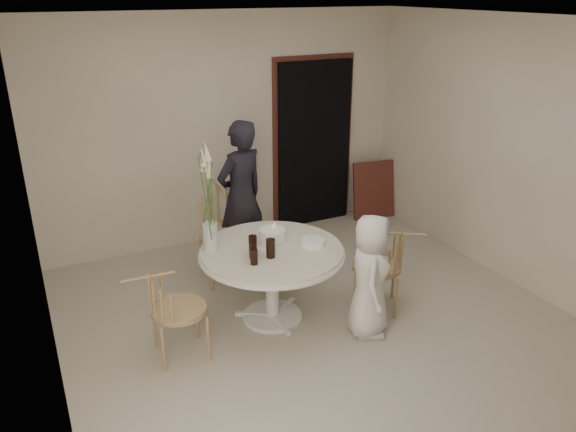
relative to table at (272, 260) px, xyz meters
name	(u,v)px	position (x,y,z in m)	size (l,w,h in m)	color
ground	(317,322)	(0.35, -0.25, -0.62)	(4.50, 4.50, 0.00)	#BFB6A3
room_shell	(321,156)	(0.35, -0.25, 1.00)	(4.50, 4.50, 4.50)	white
doorway	(314,145)	(1.50, 1.94, 0.43)	(1.00, 0.10, 2.10)	black
door_trim	(313,139)	(1.50, 1.98, 0.49)	(1.12, 0.03, 2.22)	#5F2B20
table	(272,260)	(0.00, 0.00, 0.00)	(1.33, 1.33, 0.73)	white
picture_frame	(374,190)	(2.30, 1.70, -0.23)	(0.58, 0.04, 0.77)	#5F2B20
chair_far	(222,219)	(-0.08, 1.10, 0.01)	(0.57, 0.61, 0.97)	tan
chair_right	(389,259)	(1.08, -0.33, -0.09)	(0.62, 0.60, 0.82)	tan
chair_left	(164,303)	(-1.05, -0.16, -0.09)	(0.51, 0.47, 0.81)	tan
girl	(241,196)	(0.16, 1.13, 0.22)	(0.61, 0.40, 1.67)	black
boy	(370,276)	(0.68, -0.59, -0.04)	(0.56, 0.36, 1.15)	white
birthday_cake	(272,235)	(0.08, 0.15, 0.17)	(0.24, 0.24, 0.17)	white
cola_tumbler_a	(254,257)	(-0.26, -0.21, 0.18)	(0.06, 0.06, 0.14)	black
cola_tumbler_b	(271,248)	(-0.08, -0.15, 0.20)	(0.08, 0.08, 0.17)	black
cola_tumbler_c	(253,250)	(-0.23, -0.10, 0.19)	(0.07, 0.07, 0.15)	black
cola_tumbler_d	(253,244)	(-0.19, 0.00, 0.20)	(0.08, 0.08, 0.16)	black
plate_stack	(313,242)	(0.37, -0.10, 0.14)	(0.22, 0.22, 0.05)	white
flower_vase	(209,209)	(-0.50, 0.24, 0.50)	(0.14, 0.14, 1.00)	silver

